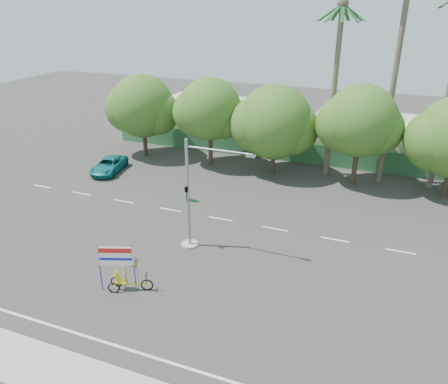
% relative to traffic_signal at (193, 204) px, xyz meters
% --- Properties ---
extents(ground, '(120.00, 120.00, 0.00)m').
position_rel_traffic_signal_xyz_m(ground, '(2.20, -3.98, -2.92)').
color(ground, '#33302D').
rests_on(ground, ground).
extents(fence, '(38.00, 0.08, 2.00)m').
position_rel_traffic_signal_xyz_m(fence, '(2.20, 17.52, -1.92)').
color(fence, '#336B3D').
rests_on(fence, ground).
extents(building_left, '(12.00, 8.00, 4.00)m').
position_rel_traffic_signal_xyz_m(building_left, '(-7.80, 22.02, -0.92)').
color(building_left, beige).
rests_on(building_left, ground).
extents(building_right, '(14.00, 8.00, 3.60)m').
position_rel_traffic_signal_xyz_m(building_right, '(10.20, 22.02, -1.12)').
color(building_right, beige).
rests_on(building_right, ground).
extents(tree_far_left, '(7.14, 6.00, 7.96)m').
position_rel_traffic_signal_xyz_m(tree_far_left, '(-11.85, 14.02, 1.84)').
color(tree_far_left, '#473828').
rests_on(tree_far_left, ground).
extents(tree_left, '(6.66, 5.60, 8.07)m').
position_rel_traffic_signal_xyz_m(tree_left, '(-4.85, 14.02, 2.14)').
color(tree_left, '#473828').
rests_on(tree_left, ground).
extents(tree_center, '(7.62, 6.40, 7.85)m').
position_rel_traffic_signal_xyz_m(tree_center, '(1.14, 14.02, 1.55)').
color(tree_center, '#473828').
rests_on(tree_center, ground).
extents(tree_right, '(6.90, 5.80, 8.36)m').
position_rel_traffic_signal_xyz_m(tree_right, '(8.15, 14.02, 2.32)').
color(tree_right, '#473828').
rests_on(tree_right, ground).
extents(palm_tall, '(3.73, 3.79, 17.45)m').
position_rel_traffic_signal_xyz_m(palm_tall, '(10.20, 15.52, 7.55)').
color(palm_tall, '#70604C').
rests_on(palm_tall, ground).
extents(palm_short, '(3.73, 3.79, 14.45)m').
position_rel_traffic_signal_xyz_m(palm_short, '(5.70, 15.52, 5.94)').
color(palm_short, '#70604C').
rests_on(palm_short, ground).
extents(traffic_signal, '(4.72, 1.10, 7.00)m').
position_rel_traffic_signal_xyz_m(traffic_signal, '(0.00, 0.00, 0.00)').
color(traffic_signal, gray).
rests_on(traffic_signal, ground).
extents(trike_billboard, '(2.67, 1.22, 2.77)m').
position_rel_traffic_signal_xyz_m(trike_billboard, '(-1.58, -5.47, -1.80)').
color(trike_billboard, black).
rests_on(trike_billboard, ground).
extents(pickup_truck, '(2.90, 4.87, 1.27)m').
position_rel_traffic_signal_xyz_m(pickup_truck, '(-12.55, 8.89, -2.28)').
color(pickup_truck, '#107273').
rests_on(pickup_truck, ground).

